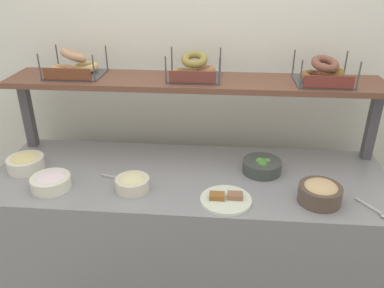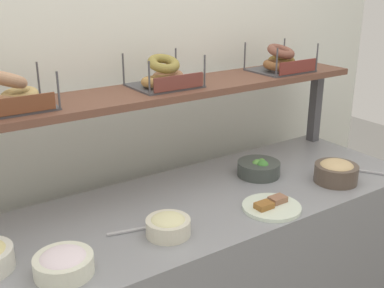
# 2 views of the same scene
# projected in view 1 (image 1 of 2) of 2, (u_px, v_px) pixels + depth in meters

# --- Properties ---
(back_wall) EXTENTS (3.24, 0.06, 2.40)m
(back_wall) POSITION_uv_depth(u_px,v_px,m) (198.00, 79.00, 2.32)
(back_wall) COLOR white
(back_wall) RESTS_ON ground_plane
(deli_counter) EXTENTS (2.04, 0.70, 0.85)m
(deli_counter) POSITION_uv_depth(u_px,v_px,m) (190.00, 240.00, 2.16)
(deli_counter) COLOR gray
(deli_counter) RESTS_ON ground_plane
(shelf_riser_left) EXTENTS (0.05, 0.05, 0.40)m
(shelf_riser_left) POSITION_uv_depth(u_px,v_px,m) (28.00, 114.00, 2.20)
(shelf_riser_left) COLOR #4C4C51
(shelf_riser_left) RESTS_ON deli_counter
(shelf_riser_right) EXTENTS (0.05, 0.05, 0.40)m
(shelf_riser_right) POSITION_uv_depth(u_px,v_px,m) (372.00, 125.00, 2.06)
(shelf_riser_right) COLOR #4C4C51
(shelf_riser_right) RESTS_ON deli_counter
(upper_shelf) EXTENTS (2.00, 0.32, 0.03)m
(upper_shelf) POSITION_uv_depth(u_px,v_px,m) (194.00, 82.00, 2.04)
(upper_shelf) COLOR brown
(upper_shelf) RESTS_ON shelf_riser_left
(bowl_egg_salad) EXTENTS (0.19, 0.19, 0.09)m
(bowl_egg_salad) POSITION_uv_depth(u_px,v_px,m) (26.00, 162.00, 2.01)
(bowl_egg_salad) COLOR white
(bowl_egg_salad) RESTS_ON deli_counter
(bowl_potato_salad) EXTENTS (0.16, 0.16, 0.08)m
(bowl_potato_salad) POSITION_uv_depth(u_px,v_px,m) (132.00, 183.00, 1.84)
(bowl_potato_salad) COLOR silver
(bowl_potato_salad) RESTS_ON deli_counter
(bowl_veggie_mix) EXTENTS (0.20, 0.20, 0.09)m
(bowl_veggie_mix) POSITION_uv_depth(u_px,v_px,m) (262.00, 166.00, 1.99)
(bowl_veggie_mix) COLOR #404742
(bowl_veggie_mix) RESTS_ON deli_counter
(bowl_hummus) EXTENTS (0.19, 0.19, 0.10)m
(bowl_hummus) POSITION_uv_depth(u_px,v_px,m) (320.00, 192.00, 1.74)
(bowl_hummus) COLOR brown
(bowl_hummus) RESTS_ON deli_counter
(bowl_cream_cheese) EXTENTS (0.19, 0.19, 0.08)m
(bowl_cream_cheese) POSITION_uv_depth(u_px,v_px,m) (51.00, 181.00, 1.85)
(bowl_cream_cheese) COLOR white
(bowl_cream_cheese) RESTS_ON deli_counter
(serving_plate_white) EXTENTS (0.24, 0.24, 0.04)m
(serving_plate_white) POSITION_uv_depth(u_px,v_px,m) (226.00, 199.00, 1.76)
(serving_plate_white) COLOR white
(serving_plate_white) RESTS_ON deli_counter
(serving_spoon_near_plate) EXTENTS (0.12, 0.15, 0.01)m
(serving_spoon_near_plate) POSITION_uv_depth(u_px,v_px,m) (378.00, 211.00, 1.68)
(serving_spoon_near_plate) COLOR #B7B7BC
(serving_spoon_near_plate) RESTS_ON deli_counter
(serving_spoon_by_edge) EXTENTS (0.18, 0.06, 0.01)m
(serving_spoon_by_edge) POSITION_uv_depth(u_px,v_px,m) (122.00, 179.00, 1.93)
(serving_spoon_by_edge) COLOR #B7B7BC
(serving_spoon_by_edge) RESTS_ON deli_counter
(bagel_basket_sesame) EXTENTS (0.30, 0.26, 0.16)m
(bagel_basket_sesame) POSITION_uv_depth(u_px,v_px,m) (74.00, 67.00, 2.07)
(bagel_basket_sesame) COLOR #4C4C51
(bagel_basket_sesame) RESTS_ON upper_shelf
(bagel_basket_everything) EXTENTS (0.28, 0.26, 0.14)m
(bagel_basket_everything) POSITION_uv_depth(u_px,v_px,m) (194.00, 70.00, 2.02)
(bagel_basket_everything) COLOR #4C4C51
(bagel_basket_everything) RESTS_ON upper_shelf
(bagel_basket_cinnamon_raisin) EXTENTS (0.29, 0.26, 0.14)m
(bagel_basket_cinnamon_raisin) POSITION_uv_depth(u_px,v_px,m) (323.00, 74.00, 1.95)
(bagel_basket_cinnamon_raisin) COLOR #4C4C51
(bagel_basket_cinnamon_raisin) RESTS_ON upper_shelf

